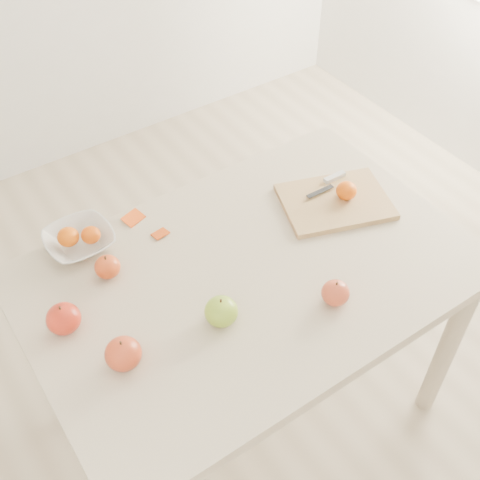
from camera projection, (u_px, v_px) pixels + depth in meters
ground at (248, 408)px, 2.16m from camera, size 3.50×3.50×0.00m
table at (250, 292)px, 1.69m from camera, size 1.20×0.80×0.75m
cutting_board at (335, 202)px, 1.80m from camera, size 0.37×0.32×0.02m
board_tangerine at (346, 191)px, 1.78m from camera, size 0.06×0.06×0.05m
fruit_bowl at (80, 241)px, 1.66m from camera, size 0.19×0.19×0.05m
bowl_tangerine_near at (68, 237)px, 1.65m from camera, size 0.06×0.06×0.05m
bowl_tangerine_far at (91, 235)px, 1.65m from camera, size 0.05×0.05×0.05m
orange_peel_a at (133, 219)px, 1.76m from camera, size 0.07×0.06×0.01m
orange_peel_b at (160, 234)px, 1.71m from camera, size 0.05×0.04×0.01m
paring_knife at (332, 179)px, 1.85m from camera, size 0.17×0.05×0.01m
apple_green at (221, 311)px, 1.47m from camera, size 0.08×0.08×0.08m
apple_red_e at (335, 293)px, 1.52m from camera, size 0.07×0.07×0.07m
apple_red_d at (123, 354)px, 1.39m from camera, size 0.09×0.09×0.08m
apple_red_a at (107, 267)px, 1.59m from camera, size 0.07×0.07×0.06m
apple_red_b at (64, 319)px, 1.46m from camera, size 0.09×0.09×0.08m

